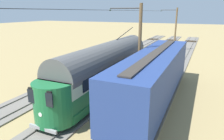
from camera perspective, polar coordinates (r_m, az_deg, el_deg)
ground_plane at (r=24.04m, az=4.46°, el=-0.91°), size 220.00×220.00×0.00m
track_streetcar_siding at (r=23.24m, az=15.37°, el=-1.90°), size 2.80×80.00×0.18m
track_adjacent_siding at (r=24.30m, az=4.72°, el=-0.59°), size 2.80×80.00×0.18m
track_third_siding at (r=26.14m, az=-4.73°, el=0.59°), size 2.80×80.00×0.18m
vintage_streetcar at (r=18.42m, az=-1.49°, el=1.21°), size 2.65×16.75×5.04m
coach_adjacent at (r=16.27m, az=11.86°, el=-1.47°), size 2.96×14.91×3.85m
catenary_pole_foreground at (r=38.37m, az=17.08°, el=10.78°), size 2.98×0.28×7.59m
catenary_pole_mid_near at (r=17.80m, az=7.42°, el=6.20°), size 2.98×0.28×7.59m
overhead_wire_run at (r=10.51m, az=-24.33°, el=15.23°), size 2.78×67.36×0.18m
spare_tie_stack at (r=24.98m, az=-15.60°, el=-0.16°), size 2.40×2.40×0.54m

